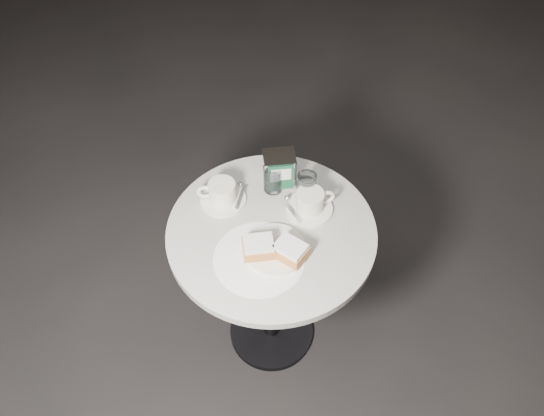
{
  "coord_description": "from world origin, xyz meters",
  "views": [
    {
      "loc": [
        0.11,
        -1.07,
        2.14
      ],
      "look_at": [
        0.0,
        0.02,
        0.83
      ],
      "focal_mm": 35.0,
      "sensor_mm": 36.0,
      "label": 1
    }
  ],
  "objects_px": {
    "napkin_dispenser": "(279,169)",
    "beignet_plate": "(275,249)",
    "water_glass_right": "(306,187)",
    "coffee_cup_right": "(310,203)",
    "water_glass_left": "(273,178)",
    "coffee_cup_left": "(222,193)",
    "cafe_table": "(271,262)"
  },
  "relations": [
    {
      "from": "napkin_dispenser",
      "to": "coffee_cup_right",
      "type": "bearing_deg",
      "value": -58.05
    },
    {
      "from": "cafe_table",
      "to": "beignet_plate",
      "type": "xyz_separation_m",
      "value": [
        0.02,
        -0.1,
        0.22
      ]
    },
    {
      "from": "coffee_cup_right",
      "to": "water_glass_right",
      "type": "xyz_separation_m",
      "value": [
        -0.02,
        0.06,
        0.02
      ]
    },
    {
      "from": "beignet_plate",
      "to": "coffee_cup_left",
      "type": "height_order",
      "value": "coffee_cup_left"
    },
    {
      "from": "water_glass_left",
      "to": "coffee_cup_right",
      "type": "bearing_deg",
      "value": -32.36
    },
    {
      "from": "napkin_dispenser",
      "to": "beignet_plate",
      "type": "bearing_deg",
      "value": -99.99
    },
    {
      "from": "coffee_cup_right",
      "to": "water_glass_right",
      "type": "relative_size",
      "value": 1.96
    },
    {
      "from": "water_glass_left",
      "to": "napkin_dispenser",
      "type": "relative_size",
      "value": 0.85
    },
    {
      "from": "water_glass_right",
      "to": "napkin_dispenser",
      "type": "distance_m",
      "value": 0.12
    },
    {
      "from": "water_glass_left",
      "to": "beignet_plate",
      "type": "bearing_deg",
      "value": -83.54
    },
    {
      "from": "water_glass_right",
      "to": "coffee_cup_right",
      "type": "bearing_deg",
      "value": -74.33
    },
    {
      "from": "beignet_plate",
      "to": "coffee_cup_right",
      "type": "distance_m",
      "value": 0.22
    },
    {
      "from": "beignet_plate",
      "to": "napkin_dispenser",
      "type": "distance_m",
      "value": 0.31
    },
    {
      "from": "cafe_table",
      "to": "water_glass_left",
      "type": "xyz_separation_m",
      "value": [
        -0.01,
        0.18,
        0.25
      ]
    },
    {
      "from": "cafe_table",
      "to": "napkin_dispenser",
      "type": "relative_size",
      "value": 5.76
    },
    {
      "from": "coffee_cup_left",
      "to": "cafe_table",
      "type": "bearing_deg",
      "value": -39.04
    },
    {
      "from": "coffee_cup_left",
      "to": "water_glass_left",
      "type": "xyz_separation_m",
      "value": [
        0.17,
        0.07,
        0.02
      ]
    },
    {
      "from": "coffee_cup_left",
      "to": "coffee_cup_right",
      "type": "bearing_deg",
      "value": -10.34
    },
    {
      "from": "water_glass_left",
      "to": "water_glass_right",
      "type": "relative_size",
      "value": 1.03
    },
    {
      "from": "cafe_table",
      "to": "water_glass_left",
      "type": "height_order",
      "value": "water_glass_left"
    },
    {
      "from": "water_glass_right",
      "to": "cafe_table",
      "type": "bearing_deg",
      "value": -124.52
    },
    {
      "from": "cafe_table",
      "to": "coffee_cup_left",
      "type": "bearing_deg",
      "value": 148.96
    },
    {
      "from": "cafe_table",
      "to": "coffee_cup_right",
      "type": "xyz_separation_m",
      "value": [
        0.12,
        0.1,
        0.23
      ]
    },
    {
      "from": "coffee_cup_left",
      "to": "coffee_cup_right",
      "type": "distance_m",
      "value": 0.3
    },
    {
      "from": "coffee_cup_left",
      "to": "water_glass_left",
      "type": "bearing_deg",
      "value": 15.16
    },
    {
      "from": "coffee_cup_right",
      "to": "water_glass_right",
      "type": "distance_m",
      "value": 0.06
    },
    {
      "from": "coffee_cup_right",
      "to": "napkin_dispenser",
      "type": "height_order",
      "value": "napkin_dispenser"
    },
    {
      "from": "cafe_table",
      "to": "coffee_cup_left",
      "type": "height_order",
      "value": "coffee_cup_left"
    },
    {
      "from": "coffee_cup_left",
      "to": "coffee_cup_right",
      "type": "xyz_separation_m",
      "value": [
        0.3,
        -0.01,
        0.0
      ]
    },
    {
      "from": "cafe_table",
      "to": "water_glass_left",
      "type": "bearing_deg",
      "value": 93.78
    },
    {
      "from": "coffee_cup_right",
      "to": "water_glass_left",
      "type": "bearing_deg",
      "value": 127.06
    },
    {
      "from": "beignet_plate",
      "to": "water_glass_left",
      "type": "distance_m",
      "value": 0.28
    }
  ]
}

